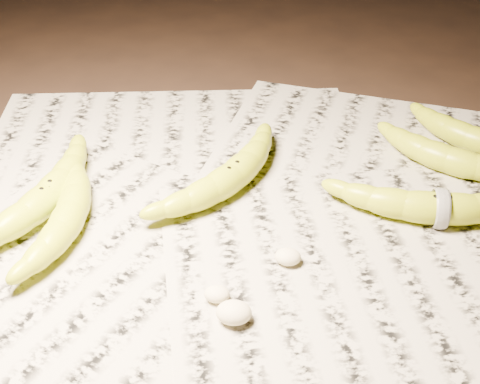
# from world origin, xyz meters

# --- Properties ---
(ground) EXTENTS (3.00, 3.00, 0.00)m
(ground) POSITION_xyz_m (0.00, 0.00, 0.00)
(ground) COLOR black
(ground) RESTS_ON ground
(newspaper_patch) EXTENTS (0.90, 0.70, 0.01)m
(newspaper_patch) POSITION_xyz_m (0.04, 0.02, 0.00)
(newspaper_patch) COLOR #A9A290
(newspaper_patch) RESTS_ON ground
(banana_left_a) EXTENTS (0.13, 0.25, 0.04)m
(banana_left_a) POSITION_xyz_m (-0.26, -0.00, 0.03)
(banana_left_a) COLOR #BACF19
(banana_left_a) RESTS_ON newspaper_patch
(banana_left_b) EXTENTS (0.08, 0.21, 0.04)m
(banana_left_b) POSITION_xyz_m (-0.22, -0.03, 0.03)
(banana_left_b) COLOR #BACF19
(banana_left_b) RESTS_ON newspaper_patch
(banana_center) EXTENTS (0.17, 0.23, 0.04)m
(banana_center) POSITION_xyz_m (-0.03, 0.07, 0.03)
(banana_center) COLOR #BACF19
(banana_center) RESTS_ON newspaper_patch
(banana_taped) EXTENTS (0.25, 0.07, 0.04)m
(banana_taped) POSITION_xyz_m (0.24, 0.03, 0.03)
(banana_taped) COLOR #BACF19
(banana_taped) RESTS_ON newspaper_patch
(banana_upper_a) EXTENTS (0.21, 0.15, 0.04)m
(banana_upper_a) POSITION_xyz_m (0.26, 0.14, 0.03)
(banana_upper_a) COLOR #BACF19
(banana_upper_a) RESTS_ON newspaper_patch
(banana_upper_b) EXTENTS (0.19, 0.15, 0.04)m
(banana_upper_b) POSITION_xyz_m (0.30, 0.21, 0.03)
(banana_upper_b) COLOR #BACF19
(banana_upper_b) RESTS_ON newspaper_patch
(measuring_tape) EXTENTS (0.00, 0.05, 0.05)m
(measuring_tape) POSITION_xyz_m (0.24, 0.03, 0.03)
(measuring_tape) COLOR white
(measuring_tape) RESTS_ON newspaper_patch
(flesh_chunk_a) EXTENTS (0.04, 0.03, 0.02)m
(flesh_chunk_a) POSITION_xyz_m (0.00, -0.16, 0.02)
(flesh_chunk_a) COLOR beige
(flesh_chunk_a) RESTS_ON newspaper_patch
(flesh_chunk_b) EXTENTS (0.03, 0.02, 0.02)m
(flesh_chunk_b) POSITION_xyz_m (-0.02, -0.14, 0.02)
(flesh_chunk_b) COLOR beige
(flesh_chunk_b) RESTS_ON newspaper_patch
(flesh_chunk_c) EXTENTS (0.03, 0.03, 0.02)m
(flesh_chunk_c) POSITION_xyz_m (0.05, -0.07, 0.02)
(flesh_chunk_c) COLOR beige
(flesh_chunk_c) RESTS_ON newspaper_patch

